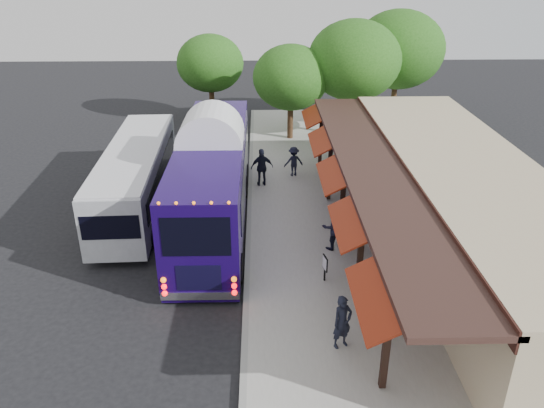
% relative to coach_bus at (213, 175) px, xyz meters
% --- Properties ---
extents(ground, '(90.00, 90.00, 0.00)m').
position_rel_coach_bus_xyz_m(ground, '(1.45, -6.25, -2.18)').
color(ground, black).
rests_on(ground, ground).
extents(sidewalk, '(10.00, 40.00, 0.15)m').
position_rel_coach_bus_xyz_m(sidewalk, '(6.45, -2.25, -2.11)').
color(sidewalk, '#9E9B93').
rests_on(sidewalk, ground).
extents(curb, '(0.20, 40.00, 0.16)m').
position_rel_coach_bus_xyz_m(curb, '(1.50, -2.25, -2.11)').
color(curb, gray).
rests_on(curb, ground).
extents(station_shelter, '(8.15, 20.00, 3.60)m').
position_rel_coach_bus_xyz_m(station_shelter, '(9.83, -2.25, -0.33)').
color(station_shelter, tan).
rests_on(station_shelter, ground).
extents(coach_bus, '(2.75, 12.75, 4.06)m').
position_rel_coach_bus_xyz_m(coach_bus, '(0.00, 0.00, 0.00)').
color(coach_bus, '#19064D').
rests_on(coach_bus, ground).
extents(city_bus, '(2.79, 10.98, 2.93)m').
position_rel_coach_bus_xyz_m(city_bus, '(-3.63, 1.51, -0.56)').
color(city_bus, '#979A9F').
rests_on(city_bus, ground).
extents(ped_a, '(0.75, 0.65, 1.72)m').
position_rel_coach_bus_xyz_m(ped_a, '(4.37, -8.51, -1.17)').
color(ped_a, black).
rests_on(ped_a, sidewalk).
extents(ped_b, '(1.06, 0.91, 1.89)m').
position_rel_coach_bus_xyz_m(ped_b, '(4.85, -2.75, -1.08)').
color(ped_b, black).
rests_on(ped_b, sidewalk).
extents(ped_c, '(1.18, 0.65, 1.91)m').
position_rel_coach_bus_xyz_m(ped_c, '(2.11, 3.65, -1.08)').
color(ped_c, black).
rests_on(ped_c, sidewalk).
extents(ped_d, '(1.12, 0.82, 1.56)m').
position_rel_coach_bus_xyz_m(ped_d, '(3.77, 4.90, -1.25)').
color(ped_d, black).
rests_on(ped_d, sidewalk).
extents(sign_board, '(0.14, 0.45, 0.99)m').
position_rel_coach_bus_xyz_m(sign_board, '(4.27, -5.03, -1.36)').
color(sign_board, black).
rests_on(sign_board, sidewalk).
extents(tree_left, '(4.62, 4.62, 5.91)m').
position_rel_coach_bus_xyz_m(tree_left, '(3.93, 11.20, 1.76)').
color(tree_left, '#382314').
rests_on(tree_left, ground).
extents(tree_mid, '(5.69, 5.69, 7.29)m').
position_rel_coach_bus_xyz_m(tree_mid, '(7.78, 11.68, 2.68)').
color(tree_mid, '#382314').
rests_on(tree_mid, ground).
extents(tree_right, '(5.93, 5.93, 7.59)m').
position_rel_coach_bus_xyz_m(tree_right, '(11.09, 14.24, 2.88)').
color(tree_right, '#382314').
rests_on(tree_right, ground).
extents(tree_far, '(4.58, 4.58, 5.87)m').
position_rel_coach_bus_xyz_m(tree_far, '(-1.34, 16.05, 1.73)').
color(tree_far, '#382314').
rests_on(tree_far, ground).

